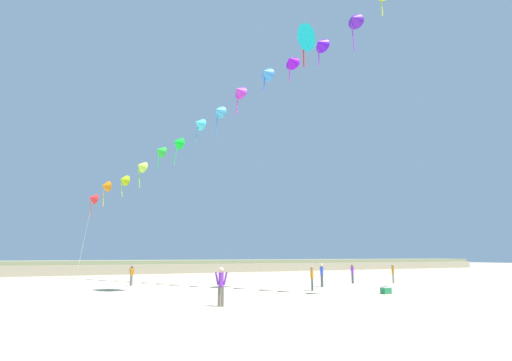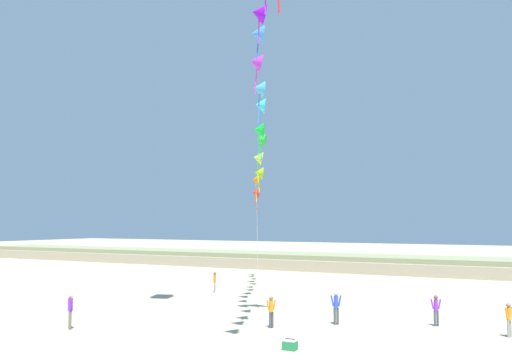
{
  "view_description": "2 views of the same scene",
  "coord_description": "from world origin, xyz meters",
  "px_view_note": "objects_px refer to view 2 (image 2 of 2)",
  "views": [
    {
      "loc": [
        -13.51,
        -13.67,
        2.27
      ],
      "look_at": [
        0.31,
        13.16,
        7.97
      ],
      "focal_mm": 28.0,
      "sensor_mm": 36.0,
      "label": 1
    },
    {
      "loc": [
        14.36,
        -15.63,
        5.19
      ],
      "look_at": [
        -0.35,
        12.07,
        7.65
      ],
      "focal_mm": 38.0,
      "sensor_mm": 36.0,
      "label": 2
    }
  ],
  "objects_px": {
    "person_far_left": "(271,309)",
    "person_far_right": "(70,308)",
    "person_near_right": "(509,317)",
    "person_mid_center": "(436,308)",
    "beach_cooler": "(290,345)",
    "person_far_center": "(215,281)",
    "person_near_left": "(336,305)"
  },
  "relations": [
    {
      "from": "person_far_left",
      "to": "person_far_right",
      "type": "bearing_deg",
      "value": -149.96
    },
    {
      "from": "person_far_left",
      "to": "person_near_left",
      "type": "bearing_deg",
      "value": 42.9
    },
    {
      "from": "person_far_left",
      "to": "person_far_right",
      "type": "xyz_separation_m",
      "value": [
        -8.54,
        -4.94,
        0.11
      ]
    },
    {
      "from": "person_near_left",
      "to": "person_far_right",
      "type": "relative_size",
      "value": 0.97
    },
    {
      "from": "person_mid_center",
      "to": "beach_cooler",
      "type": "distance_m",
      "value": 9.27
    },
    {
      "from": "person_near_right",
      "to": "person_far_left",
      "type": "bearing_deg",
      "value": -163.48
    },
    {
      "from": "person_far_center",
      "to": "beach_cooler",
      "type": "bearing_deg",
      "value": -48.27
    },
    {
      "from": "person_mid_center",
      "to": "person_far_right",
      "type": "xyz_separation_m",
      "value": [
        -15.68,
        -9.26,
        0.12
      ]
    },
    {
      "from": "person_near_left",
      "to": "person_far_left",
      "type": "xyz_separation_m",
      "value": [
        -2.54,
        -2.36,
        -0.07
      ]
    },
    {
      "from": "person_far_left",
      "to": "person_far_right",
      "type": "distance_m",
      "value": 9.86
    },
    {
      "from": "person_near_right",
      "to": "person_near_left",
      "type": "bearing_deg",
      "value": -174.54
    },
    {
      "from": "person_far_center",
      "to": "beach_cooler",
      "type": "distance_m",
      "value": 18.84
    },
    {
      "from": "person_near_right",
      "to": "person_mid_center",
      "type": "bearing_deg",
      "value": 160.64
    },
    {
      "from": "person_mid_center",
      "to": "person_far_left",
      "type": "bearing_deg",
      "value": -148.81
    },
    {
      "from": "person_mid_center",
      "to": "person_near_left",
      "type": "bearing_deg",
      "value": -156.92
    },
    {
      "from": "person_near_right",
      "to": "beach_cooler",
      "type": "bearing_deg",
      "value": -138.38
    },
    {
      "from": "person_far_right",
      "to": "beach_cooler",
      "type": "height_order",
      "value": "person_far_right"
    },
    {
      "from": "person_far_right",
      "to": "person_near_right",
      "type": "bearing_deg",
      "value": 22.91
    },
    {
      "from": "person_near_left",
      "to": "person_near_right",
      "type": "distance_m",
      "value": 8.04
    },
    {
      "from": "beach_cooler",
      "to": "person_far_right",
      "type": "bearing_deg",
      "value": -174.27
    },
    {
      "from": "person_far_center",
      "to": "beach_cooler",
      "type": "xyz_separation_m",
      "value": [
        12.54,
        -14.05,
        -0.66
      ]
    },
    {
      "from": "person_near_right",
      "to": "beach_cooler",
      "type": "distance_m",
      "value": 10.46
    },
    {
      "from": "person_mid_center",
      "to": "person_far_center",
      "type": "bearing_deg",
      "value": 160.72
    },
    {
      "from": "person_near_right",
      "to": "person_far_center",
      "type": "distance_m",
      "value": 21.55
    },
    {
      "from": "person_mid_center",
      "to": "person_far_center",
      "type": "xyz_separation_m",
      "value": [
        -16.94,
        5.92,
        -0.02
      ]
    },
    {
      "from": "person_near_left",
      "to": "person_far_center",
      "type": "bearing_deg",
      "value": 147.41
    },
    {
      "from": "person_mid_center",
      "to": "person_far_center",
      "type": "distance_m",
      "value": 17.94
    },
    {
      "from": "person_near_left",
      "to": "person_mid_center",
      "type": "height_order",
      "value": "person_near_left"
    },
    {
      "from": "person_mid_center",
      "to": "person_far_right",
      "type": "bearing_deg",
      "value": -149.43
    },
    {
      "from": "person_far_center",
      "to": "person_far_right",
      "type": "bearing_deg",
      "value": -85.27
    },
    {
      "from": "person_far_right",
      "to": "beach_cooler",
      "type": "distance_m",
      "value": 11.36
    },
    {
      "from": "person_near_right",
      "to": "beach_cooler",
      "type": "xyz_separation_m",
      "value": [
        -7.81,
        -6.93,
        -0.68
      ]
    }
  ]
}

